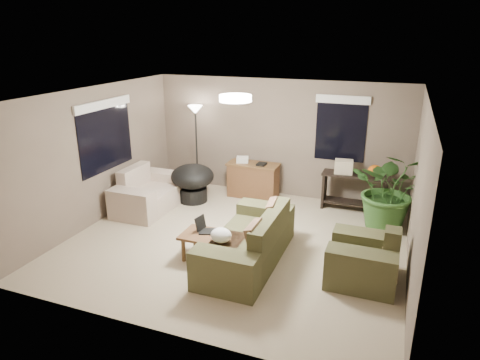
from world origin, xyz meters
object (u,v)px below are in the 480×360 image
at_px(coffee_table, 213,239).
at_px(houseplant, 390,198).
at_px(desk, 253,180).
at_px(console_table, 355,189).
at_px(loveseat, 148,194).
at_px(cat_scratching_post, 388,263).
at_px(main_sofa, 250,244).
at_px(armchair, 364,261).
at_px(floor_lamp, 196,120).
at_px(papasan_chair, 193,180).

height_order(coffee_table, houseplant, houseplant).
relative_size(desk, console_table, 0.85).
bearing_deg(loveseat, cat_scratching_post, -11.85).
bearing_deg(coffee_table, cat_scratching_post, 10.25).
bearing_deg(houseplant, main_sofa, -133.59).
distance_m(coffee_table, desk, 2.85).
bearing_deg(main_sofa, armchair, 3.10).
height_order(main_sofa, coffee_table, main_sofa).
height_order(console_table, floor_lamp, floor_lamp).
distance_m(coffee_table, houseplant, 3.33).
bearing_deg(main_sofa, houseplant, 46.41).
bearing_deg(floor_lamp, loveseat, -107.40).
distance_m(armchair, papasan_chair, 4.13).
xyz_separation_m(coffee_table, desk, (-0.33, 2.83, 0.02)).
bearing_deg(floor_lamp, desk, 0.39).
relative_size(papasan_chair, cat_scratching_post, 2.28).
bearing_deg(console_table, floor_lamp, -179.65).
bearing_deg(main_sofa, loveseat, 154.07).
bearing_deg(console_table, loveseat, -160.31).
xyz_separation_m(papasan_chair, cat_scratching_post, (4.01, -1.66, -0.25)).
relative_size(houseplant, cat_scratching_post, 2.97).
bearing_deg(cat_scratching_post, papasan_chair, 157.53).
relative_size(desk, papasan_chair, 0.97).
distance_m(console_table, cat_scratching_post, 2.51).
bearing_deg(desk, papasan_chair, -147.37).
bearing_deg(cat_scratching_post, loveseat, 168.15).
bearing_deg(floor_lamp, houseplant, -8.57).
bearing_deg(coffee_table, armchair, 6.47).
bearing_deg(armchair, floor_lamp, 146.70).
xyz_separation_m(main_sofa, console_table, (1.26, 2.68, 0.14)).
height_order(houseplant, cat_scratching_post, houseplant).
height_order(desk, cat_scratching_post, desk).
distance_m(coffee_table, cat_scratching_post, 2.63).
bearing_deg(papasan_chair, desk, 32.63).
distance_m(console_table, papasan_chair, 3.32).
distance_m(armchair, desk, 3.64).
relative_size(coffee_table, papasan_chair, 0.88).
height_order(loveseat, armchair, same).
bearing_deg(houseplant, desk, 167.30).
height_order(desk, floor_lamp, floor_lamp).
bearing_deg(floor_lamp, armchair, -33.30).
bearing_deg(armchair, desk, 134.98).
relative_size(desk, houseplant, 0.74).
xyz_separation_m(armchair, papasan_chair, (-3.68, 1.87, 0.17)).
bearing_deg(desk, loveseat, -141.92).
distance_m(loveseat, desk, 2.24).
relative_size(armchair, houseplant, 0.67).
height_order(coffee_table, cat_scratching_post, cat_scratching_post).
height_order(armchair, console_table, armchair).
relative_size(coffee_table, houseplant, 0.67).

